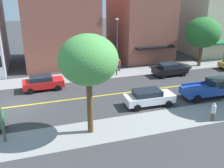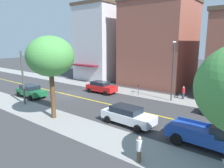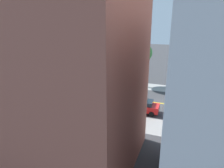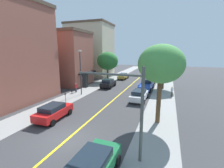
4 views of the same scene
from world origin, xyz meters
The scene contains 24 objects.
ground_plane centered at (0.00, 0.00, 0.00)m, with size 140.00×140.00×0.00m, color #38383A.
sidewalk_left centered at (-6.54, 0.00, 0.00)m, with size 3.49×126.00×0.01m, color gray.
sidewalk_right centered at (6.54, 0.00, 0.00)m, with size 3.49×126.00×0.01m, color gray.
road_centerline_stripe centered at (0.00, 0.00, 0.00)m, with size 0.20×126.00×0.00m, color yellow.
corner_shop_building centered at (-13.92, 6.12, 6.70)m, with size 9.78×10.30×13.37m.
tan_rowhouse centered at (-13.91, 18.32, 5.42)m, with size 11.88×7.73×10.82m.
brick_apartment_block centered at (-13.91, 31.03, 7.15)m, with size 12.63×9.42×14.29m.
street_tree_left_near centered at (-6.15, 24.38, 4.63)m, with size 4.80×4.80×6.69m.
street_tree_right_corner centered at (6.43, 5.65, 5.63)m, with size 4.19×4.19×7.45m.
street_tree_left_far centered at (6.29, 20.66, 4.79)m, with size 5.33×5.33×7.06m.
fire_hydrant centered at (-5.28, 3.46, 0.39)m, with size 0.44×0.24×0.78m.
parking_meter centered at (-5.58, 7.50, 0.91)m, with size 0.12×0.18×1.37m.
traffic_light_mast centered at (4.52, -0.49, 3.91)m, with size 4.23×0.32×5.97m.
street_lamp centered at (-5.81, 11.92, 4.27)m, with size 0.70×0.36×6.99m.
red_sedan_left_curb centered at (-3.57, 2.78, 0.81)m, with size 2.16×4.31×1.54m.
black_sedan_left_curb centered at (-3.61, 18.17, 0.83)m, with size 2.13×4.32×1.60m.
silver_sedan_right_curb centered at (3.53, 25.95, 0.81)m, with size 2.07×4.49×1.54m.
gold_sedan_left_curb centered at (-3.45, 28.04, 0.78)m, with size 2.04×4.21×1.48m.
green_sedan_right_curb centered at (3.66, -2.83, 0.79)m, with size 2.10×4.36×1.50m.
white_sedan_right_curb centered at (3.49, 11.90, 0.80)m, with size 2.14×4.68×1.52m.
blue_pickup_truck centered at (3.56, 18.76, 0.89)m, with size 2.33×5.84×1.79m.
pedestrian_red_shirt centered at (-7.37, 12.81, 0.83)m, with size 0.35×0.35×1.58m.
pedestrian_white_shirt centered at (7.84, 15.61, 0.83)m, with size 0.36×0.36×1.59m.
small_dog centered at (-7.58, 11.93, 0.31)m, with size 0.50×0.57×0.47m.
Camera 4 is at (7.11, -9.30, 6.77)m, focal length 25.14 mm.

